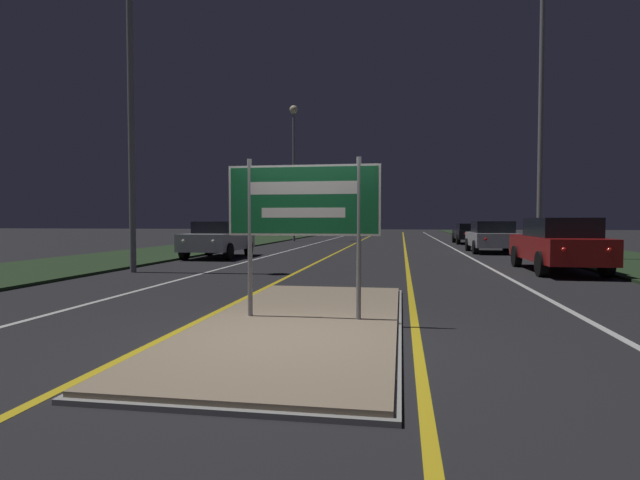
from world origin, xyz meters
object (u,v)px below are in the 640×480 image
car_receding_0 (558,244)px  streetlight_left_near (130,36)px  car_receding_2 (470,233)px  streetlight_right_near (541,79)px  car_approaching_0 (219,238)px  car_receding_1 (492,236)px  highway_sign (303,206)px  streetlight_left_far (294,148)px

car_receding_0 → streetlight_left_near: bearing=-170.2°
car_receding_2 → streetlight_right_near: bearing=-87.1°
car_receding_2 → car_approaching_0: car_approaching_0 is taller
car_receding_1 → streetlight_right_near: bearing=-78.0°
highway_sign → car_receding_2: (5.84, 26.67, -1.00)m
car_receding_2 → car_receding_0: bearing=-89.7°
car_approaching_0 → car_receding_1: bearing=23.0°
car_receding_0 → streetlight_left_far: bearing=121.3°
car_receding_0 → car_receding_1: (-0.36, 8.83, -0.06)m
car_receding_1 → car_receding_2: size_ratio=0.95×
streetlight_right_near → car_receding_2: size_ratio=2.43×
highway_sign → streetlight_left_near: 10.34m
highway_sign → car_approaching_0: 13.82m
car_receding_1 → streetlight_left_far: bearing=136.3°
car_approaching_0 → car_receding_2: bearing=50.3°
car_receding_0 → car_receding_2: bearing=90.3°
car_receding_1 → car_approaching_0: (-11.60, -4.92, 0.01)m
streetlight_right_near → car_receding_1: 7.56m
highway_sign → streetlight_left_near: size_ratio=0.23×
car_receding_2 → car_approaching_0: size_ratio=1.05×
streetlight_left_far → car_receding_1: bearing=-43.7°
streetlight_left_near → car_receding_2: 24.44m
streetlight_right_near → car_receding_1: (-0.95, 4.46, -6.03)m
highway_sign → streetlight_right_near: (6.55, 12.87, 5.08)m
streetlight_left_far → car_receding_1: (12.00, -11.46, -6.03)m
streetlight_left_near → car_approaching_0: (0.34, 6.03, -6.04)m
streetlight_left_near → car_receding_0: bearing=9.8°
car_receding_1 → car_receding_2: car_receding_1 is taller
streetlight_left_far → car_approaching_0: 17.45m
streetlight_left_near → streetlight_left_far: size_ratio=1.00×
car_receding_0 → car_receding_2: size_ratio=1.12×
streetlight_left_far → car_receding_0: 24.50m
highway_sign → car_receding_2: bearing=77.6°
highway_sign → streetlight_left_far: streetlight_left_far is taller
car_receding_2 → car_approaching_0: (-11.85, -14.26, 0.06)m
highway_sign → streetlight_right_near: bearing=63.0°
car_receding_0 → car_approaching_0: car_receding_0 is taller
car_receding_2 → car_approaching_0: 18.54m
car_receding_0 → highway_sign: bearing=-125.0°
car_receding_2 → car_receding_1: bearing=-91.5°
highway_sign → car_receding_2: 27.32m
streetlight_left_near → car_receding_2: bearing=59.0°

